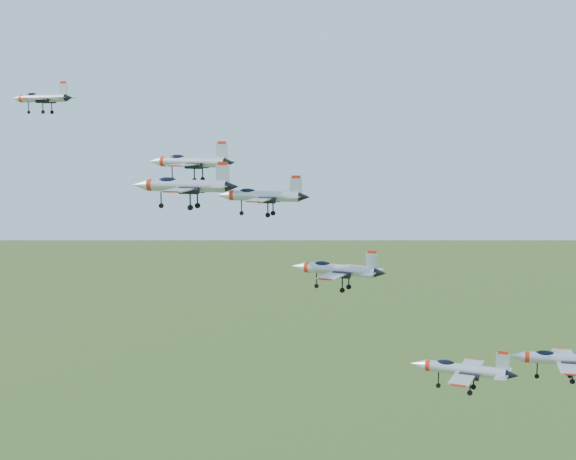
# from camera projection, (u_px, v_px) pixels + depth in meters

# --- Properties ---
(jet_lead) EXTENTS (10.59, 8.92, 2.85)m
(jet_lead) POSITION_uv_depth(u_px,v_px,m) (41.00, 98.00, 113.05)
(jet_lead) COLOR #B5B9C3
(jet_left_high) EXTENTS (12.76, 10.74, 3.43)m
(jet_left_high) POSITION_uv_depth(u_px,v_px,m) (190.00, 162.00, 105.79)
(jet_left_high) COLOR #B5B9C3
(jet_right_high) EXTENTS (11.99, 9.92, 3.20)m
(jet_right_high) POSITION_uv_depth(u_px,v_px,m) (184.00, 185.00, 84.64)
(jet_right_high) COLOR #B5B9C3
(jet_left_low) EXTENTS (12.90, 10.72, 3.45)m
(jet_left_low) POSITION_uv_depth(u_px,v_px,m) (262.00, 196.00, 104.78)
(jet_left_low) COLOR #B5B9C3
(jet_right_low) EXTENTS (10.68, 9.05, 2.89)m
(jet_right_low) POSITION_uv_depth(u_px,v_px,m) (337.00, 269.00, 85.40)
(jet_right_low) COLOR #B5B9C3
(jet_trail) EXTENTS (12.46, 10.52, 3.36)m
(jet_trail) POSITION_uv_depth(u_px,v_px,m) (462.00, 369.00, 92.81)
(jet_trail) COLOR #B5B9C3
(jet_extra) EXTENTS (13.41, 11.05, 3.59)m
(jet_extra) POSITION_uv_depth(u_px,v_px,m) (561.00, 359.00, 101.22)
(jet_extra) COLOR #B5B9C3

